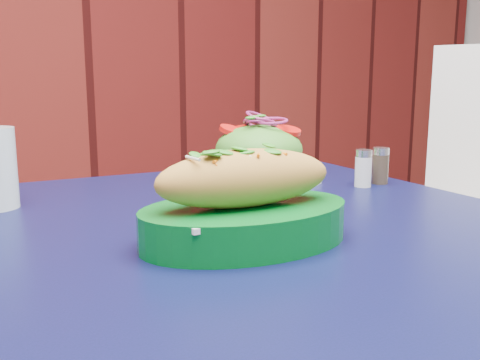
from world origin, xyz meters
TOP-DOWN VIEW (x-y plane):
  - cafe_table at (-0.36, 1.58)m, footprint 0.93×0.93m
  - banh_mi_basket at (-0.40, 1.50)m, footprint 0.27×0.20m
  - salad_plate at (-0.15, 1.79)m, footprint 0.23×0.23m
  - salt_shaker at (-0.05, 1.63)m, footprint 0.03×0.03m
  - pepper_shaker at (-0.01, 1.63)m, footprint 0.03×0.03m

SIDE VIEW (x-z plane):
  - cafe_table at x=-0.36m, z-range 0.29..1.04m
  - salt_shaker at x=-0.05m, z-range 0.75..0.81m
  - pepper_shaker at x=-0.01m, z-range 0.75..0.81m
  - banh_mi_basket at x=-0.40m, z-range 0.74..0.85m
  - salad_plate at x=-0.15m, z-range 0.74..0.86m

